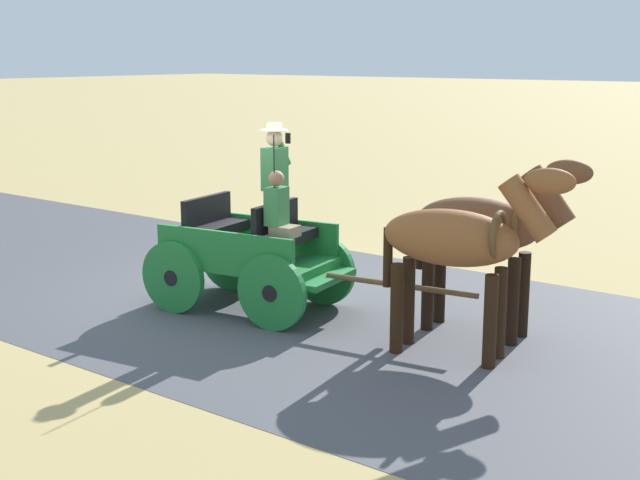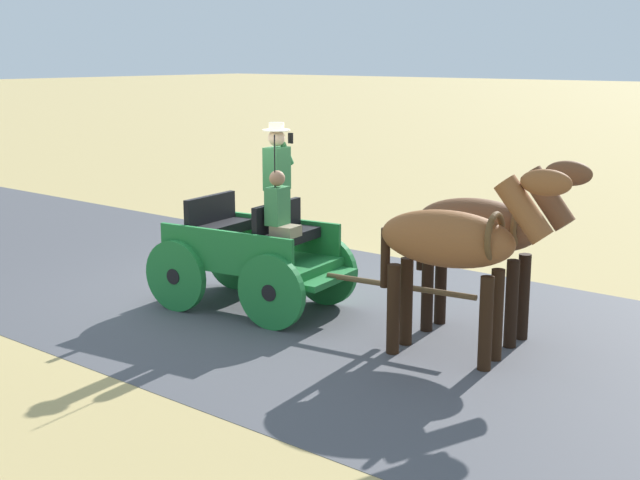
{
  "view_description": "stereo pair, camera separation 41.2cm",
  "coord_description": "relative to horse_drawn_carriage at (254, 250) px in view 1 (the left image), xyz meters",
  "views": [
    {
      "loc": [
        8.78,
        8.17,
        3.37
      ],
      "look_at": [
        0.42,
        1.77,
        1.1
      ],
      "focal_mm": 48.64,
      "sensor_mm": 36.0,
      "label": 1
    },
    {
      "loc": [
        8.52,
        8.49,
        3.37
      ],
      "look_at": [
        0.42,
        1.77,
        1.1
      ],
      "focal_mm": 48.64,
      "sensor_mm": 36.0,
      "label": 2
    }
  ],
  "objects": [
    {
      "name": "ground_plane",
      "position": [
        -0.41,
        -0.66,
        -0.82
      ],
      "size": [
        200.0,
        200.0,
        0.0
      ],
      "primitive_type": "plane",
      "color": "tan"
    },
    {
      "name": "horse_off_side",
      "position": [
        0.02,
        3.06,
        0.51
      ],
      "size": [
        0.83,
        2.15,
        2.21
      ],
      "color": "brown",
      "rests_on": "ground"
    },
    {
      "name": "horse_near_side",
      "position": [
        -0.88,
        2.93,
        0.51
      ],
      "size": [
        0.7,
        2.14,
        2.21
      ],
      "color": "brown",
      "rests_on": "ground"
    },
    {
      "name": "road_surface",
      "position": [
        -0.41,
        -0.66,
        -0.81
      ],
      "size": [
        6.5,
        160.0,
        0.01
      ],
      "primitive_type": "cube",
      "color": "#4C4C51",
      "rests_on": "ground"
    },
    {
      "name": "horse_drawn_carriage",
      "position": [
        0.0,
        0.0,
        0.0
      ],
      "size": [
        1.75,
        4.51,
        2.5
      ],
      "color": "#1E7233",
      "rests_on": "ground"
    }
  ]
}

